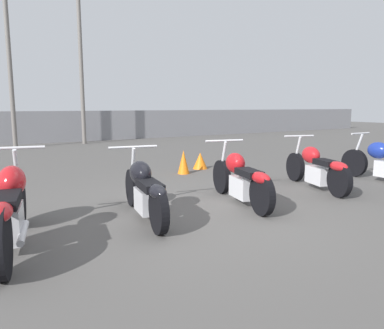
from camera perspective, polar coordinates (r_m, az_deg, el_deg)
name	(u,v)px	position (r m, az deg, el deg)	size (l,w,h in m)	color
ground_plane	(205,212)	(5.42, 2.00, -7.31)	(60.00, 60.00, 0.00)	#514F4C
fence_back	(43,127)	(16.48, -21.74, 5.29)	(40.00, 0.04, 1.31)	gray
light_pole_left	(79,16)	(16.13, -16.86, 20.79)	(0.70, 0.35, 8.48)	slate
light_pole_right	(7,30)	(15.16, -26.35, 17.88)	(0.70, 0.35, 6.89)	slate
motorcycle_slot_1	(11,208)	(4.40, -25.83, -5.99)	(0.79, 2.21, 1.03)	black
motorcycle_slot_2	(145,189)	(5.06, -7.24, -3.77)	(0.72, 1.93, 0.93)	black
motorcycle_slot_3	(241,179)	(5.85, 7.50, -2.14)	(0.78, 1.98, 0.95)	black
motorcycle_slot_4	(317,168)	(7.22, 18.50, -0.46)	(0.86, 1.95, 0.94)	black
traffic_cone_near	(184,162)	(8.42, -1.30, 0.37)	(0.27, 0.27, 0.53)	orange
traffic_cone_far	(200,161)	(9.09, 1.26, 0.58)	(0.35, 0.35, 0.39)	orange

